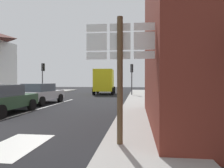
# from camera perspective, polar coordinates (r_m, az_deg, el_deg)

# --- Properties ---
(ground_plane) EXTENTS (80.00, 80.00, 0.00)m
(ground_plane) POSITION_cam_1_polar(r_m,az_deg,el_deg) (17.04, -12.93, -4.77)
(ground_plane) COLOR black
(sidewalk_right) EXTENTS (2.34, 44.00, 0.14)m
(sidewalk_right) POSITION_cam_1_polar(r_m,az_deg,el_deg) (14.05, 8.06, -5.66)
(sidewalk_right) COLOR #9E9B96
(sidewalk_right) RESTS_ON ground
(lane_centre_stripe) EXTENTS (0.16, 12.00, 0.01)m
(lane_centre_stripe) POSITION_cam_1_polar(r_m,az_deg,el_deg) (13.37, -18.78, -6.30)
(lane_centre_stripe) COLOR silver
(lane_centre_stripe) RESTS_ON ground
(lane_turn_arrow) EXTENTS (1.20, 2.20, 0.01)m
(lane_turn_arrow) POSITION_cam_1_polar(r_m,az_deg,el_deg) (6.06, -24.81, -15.06)
(lane_turn_arrow) COLOR silver
(lane_turn_arrow) RESTS_ON ground
(sedan_near) EXTENTS (1.97, 4.20, 1.47)m
(sedan_near) POSITION_cam_1_polar(r_m,az_deg,el_deg) (11.71, -28.10, -3.66)
(sedan_near) COLOR #2D5133
(sedan_near) RESTS_ON ground
(sedan_far) EXTENTS (2.26, 4.34, 1.47)m
(sedan_far) POSITION_cam_1_polar(r_m,az_deg,el_deg) (16.01, -19.03, -2.42)
(sedan_far) COLOR #B7BABF
(sedan_far) RESTS_ON ground
(delivery_truck) EXTENTS (2.71, 5.11, 3.05)m
(delivery_truck) POSITION_cam_1_polar(r_m,az_deg,el_deg) (26.09, -2.10, 0.82)
(delivery_truck) COLOR yellow
(delivery_truck) RESTS_ON ground
(route_sign_post) EXTENTS (1.66, 0.14, 3.20)m
(route_sign_post) POSITION_cam_1_polar(r_m,az_deg,el_deg) (5.05, 2.20, 4.76)
(route_sign_post) COLOR brown
(route_sign_post) RESTS_ON ground
(traffic_light_far_right) EXTENTS (0.30, 0.49, 3.51)m
(traffic_light_far_right) POSITION_cam_1_polar(r_m,az_deg,el_deg) (23.13, 5.44, 3.18)
(traffic_light_far_right) COLOR #47474C
(traffic_light_far_right) RESTS_ON ground
(traffic_light_far_left) EXTENTS (0.30, 0.49, 3.72)m
(traffic_light_far_left) POSITION_cam_1_polar(r_m,az_deg,el_deg) (25.65, -18.36, 3.24)
(traffic_light_far_left) COLOR #47474C
(traffic_light_far_left) RESTS_ON ground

